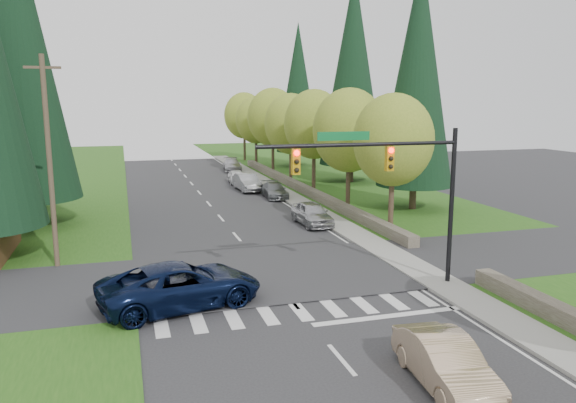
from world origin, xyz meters
name	(u,v)px	position (x,y,z in m)	size (l,w,h in m)	color
ground	(330,346)	(0.00, 0.00, 0.00)	(120.00, 120.00, 0.00)	#28282B
grass_east	(400,210)	(13.00, 20.00, 0.03)	(14.00, 110.00, 0.06)	#255416
grass_west	(9,234)	(-13.00, 20.00, 0.03)	(14.00, 110.00, 0.06)	#255416
cross_street	(269,274)	(0.00, 8.00, 0.00)	(120.00, 8.00, 0.10)	#28282B
sidewalk_east	(312,209)	(6.90, 22.00, 0.07)	(1.80, 80.00, 0.13)	gray
curb_east	(301,209)	(6.05, 22.00, 0.07)	(0.20, 80.00, 0.13)	gray
stone_wall_north	(301,188)	(8.60, 30.00, 0.35)	(0.70, 40.00, 0.70)	#4C4438
traffic_signal	(393,174)	(4.37, 4.50, 4.98)	(8.70, 0.37, 6.80)	black
utility_pole	(49,161)	(-9.50, 12.00, 5.14)	(1.60, 0.24, 10.00)	#473828
decid_tree_0	(393,140)	(9.20, 14.00, 5.60)	(4.80, 4.80, 8.37)	#38281C
decid_tree_1	(349,130)	(9.30, 21.00, 5.80)	(5.20, 5.20, 8.80)	#38281C
decid_tree_2	(314,124)	(9.10, 28.00, 5.93)	(5.00, 5.00, 8.82)	#38281C
decid_tree_3	(291,124)	(9.20, 35.00, 5.66)	(5.00, 5.00, 8.55)	#38281C
decid_tree_4	(273,117)	(9.30, 42.00, 6.06)	(5.40, 5.40, 9.18)	#38281C
decid_tree_5	(256,120)	(9.10, 49.00, 5.53)	(4.80, 4.80, 8.30)	#38281C
decid_tree_6	(244,116)	(9.20, 56.00, 5.86)	(5.20, 5.20, 8.86)	#38281C
conifer_w_c	(17,43)	(-12.00, 22.00, 11.29)	(6.46, 6.46, 20.80)	#38281C
conifer_w_e	(1,65)	(-14.00, 28.00, 10.29)	(5.78, 5.78, 18.80)	#38281C
conifer_e_a	(418,73)	(14.00, 20.00, 9.79)	(5.44, 5.44, 17.80)	#38281C
conifer_e_b	(353,69)	(15.00, 34.00, 10.79)	(6.12, 6.12, 19.80)	#38281C
conifer_e_c	(298,88)	(14.00, 48.00, 9.29)	(5.10, 5.10, 16.80)	#38281C
sedan_champagne	(445,363)	(2.17, -3.35, 0.72)	(1.52, 4.36, 1.44)	#D6B48E
suv_navy	(181,285)	(-4.30, 5.00, 0.88)	(2.90, 6.30, 1.75)	black
parked_car_a	(312,214)	(5.28, 17.27, 0.74)	(1.75, 4.36, 1.49)	#A6A7AB
parked_car_b	(275,190)	(5.60, 27.67, 0.61)	(1.72, 4.23, 1.23)	slate
parked_car_c	(247,182)	(4.20, 31.79, 0.76)	(1.61, 4.62, 1.52)	#A1A2A6
parked_car_d	(237,177)	(4.20, 36.39, 0.64)	(1.50, 3.74, 1.27)	silver
parked_car_e	(232,165)	(5.60, 46.00, 0.68)	(1.90, 4.68, 1.36)	#B3B3B8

